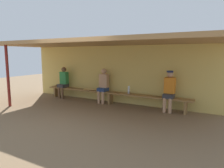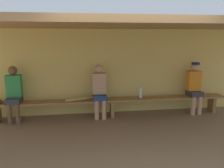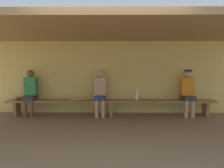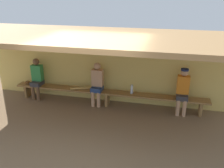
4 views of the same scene
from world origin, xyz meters
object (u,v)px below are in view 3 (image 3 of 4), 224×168
Objects in this scene: player_near_post at (100,91)px; baseball_glove_worn at (18,98)px; water_bottle_blue at (137,95)px; baseball_bat at (84,99)px; player_middle at (187,90)px; bench at (111,103)px; player_shirtless_tan at (30,91)px.

player_near_post is 2.41m from baseball_glove_worn.
baseball_bat is (-1.53, -0.03, -0.10)m from water_bottle_blue.
baseball_bat is (-2.99, -0.00, -0.25)m from player_middle.
baseball_bat is at bearing 54.27° from baseball_glove_worn.
bench is 2.72m from baseball_glove_worn.
baseball_glove_worn is at bearing 175.42° from player_shirtless_tan.
baseball_bat is at bearing -179.62° from player_near_post.
player_middle is 2.52m from player_near_post.
bench is at bearing -179.91° from player_middle.
bench is 21.25× the size of water_bottle_blue.
baseball_glove_worn is (-2.72, 0.03, 0.12)m from bench.
player_shirtless_tan reaches higher than baseball_bat.
player_middle is 1.71× the size of baseball_bat.
player_middle reaches higher than player_shirtless_tan.
bench is 2.37m from player_shirtless_tan.
player_middle is 1.46m from water_bottle_blue.
player_near_post is 2.03m from player_shirtless_tan.
player_near_post is 0.52m from baseball_bat.
water_bottle_blue is (0.75, 0.03, 0.21)m from bench.
bench is 4.46× the size of player_middle.
bench is at bearing -0.08° from player_shirtless_tan.
player_near_post is (-2.52, -0.00, -0.02)m from player_middle.
player_shirtless_tan reaches higher than bench.
player_middle reaches higher than bench.
water_bottle_blue is at bearing 2.35° from bench.
player_shirtless_tan is at bearing 179.92° from bench.
bench is 0.78m from water_bottle_blue.
player_near_post is at bearing -18.73° from baseball_bat.
baseball_bat is at bearing -179.93° from player_middle.
player_middle is 1.01× the size of player_near_post.
bench is at bearing -19.11° from baseball_bat.
player_near_post reaches higher than bench.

